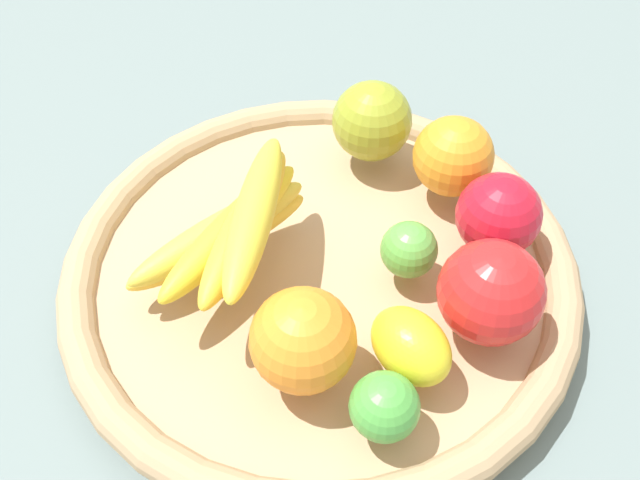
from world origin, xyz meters
name	(u,v)px	position (x,y,z in m)	size (l,w,h in m)	color
ground_plane	(320,287)	(0.00, 0.00, 0.00)	(2.40, 2.40, 0.00)	slate
basket	(320,272)	(0.00, 0.00, 0.02)	(0.43, 0.43, 0.04)	tan
banana_bunch	(234,228)	(0.05, -0.04, 0.08)	(0.17, 0.13, 0.08)	yellow
apple_2	(491,292)	(-0.04, 0.13, 0.08)	(0.08, 0.08, 0.08)	red
lime_0	(384,407)	(0.07, 0.14, 0.07)	(0.05, 0.05, 0.05)	green
lime_1	(409,250)	(-0.04, 0.06, 0.07)	(0.05, 0.05, 0.05)	#58AC45
orange_1	(303,340)	(0.08, 0.07, 0.08)	(0.07, 0.07, 0.07)	orange
apple_0	(498,215)	(-0.11, 0.09, 0.08)	(0.07, 0.07, 0.07)	red
apple_1	(372,121)	(-0.12, -0.06, 0.08)	(0.07, 0.07, 0.07)	#909F2A
lemon_0	(411,346)	(0.02, 0.12, 0.07)	(0.07, 0.05, 0.05)	yellow
orange_0	(453,156)	(-0.14, 0.02, 0.08)	(0.07, 0.07, 0.07)	orange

